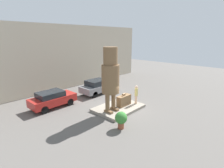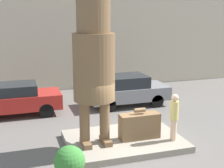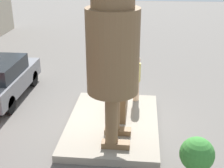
{
  "view_description": "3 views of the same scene",
  "coord_description": "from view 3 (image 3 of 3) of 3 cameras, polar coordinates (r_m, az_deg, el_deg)",
  "views": [
    {
      "loc": [
        -11.11,
        -9.49,
        6.34
      ],
      "look_at": [
        -0.64,
        0.2,
        2.44
      ],
      "focal_mm": 28.0,
      "sensor_mm": 36.0,
      "label": 1
    },
    {
      "loc": [
        -3.75,
        -10.29,
        4.86
      ],
      "look_at": [
        -0.39,
        0.28,
        2.29
      ],
      "focal_mm": 50.0,
      "sensor_mm": 36.0,
      "label": 2
    },
    {
      "loc": [
        -9.13,
        -0.88,
        5.46
      ],
      "look_at": [
        -0.22,
        0.01,
        1.67
      ],
      "focal_mm": 50.0,
      "sensor_mm": 36.0,
      "label": 3
    }
  ],
  "objects": [
    {
      "name": "ground_plane",
      "position": [
        10.67,
        0.16,
        -7.83
      ],
      "size": [
        60.0,
        60.0,
        0.0
      ],
      "primitive_type": "plane",
      "color": "#605B56"
    },
    {
      "name": "pedestal",
      "position": [
        10.61,
        0.16,
        -7.28
      ],
      "size": [
        4.27,
        3.0,
        0.24
      ],
      "color": "gray",
      "rests_on": "ground_plane"
    },
    {
      "name": "statue_figure",
      "position": [
        8.28,
        0.15,
        8.19
      ],
      "size": [
        1.44,
        1.44,
        5.32
      ],
      "color": "brown",
      "rests_on": "pedestal"
    },
    {
      "name": "giant_suitcase",
      "position": [
        10.79,
        1.33,
        -3.11
      ],
      "size": [
        1.51,
        0.53,
        1.17
      ],
      "color": "brown",
      "rests_on": "pedestal"
    },
    {
      "name": "tourist",
      "position": [
        11.61,
        4.51,
        1.32
      ],
      "size": [
        0.3,
        0.3,
        1.75
      ],
      "color": "beige",
      "rests_on": "pedestal"
    },
    {
      "name": "parked_car_grey",
      "position": [
        13.14,
        -19.82,
        0.98
      ],
      "size": [
        4.2,
        1.9,
        1.61
      ],
      "color": "gray",
      "rests_on": "ground_plane"
    },
    {
      "name": "planter_pot",
      "position": [
        8.29,
        15.23,
        -12.65
      ],
      "size": [
        0.88,
        0.88,
        1.25
      ],
      "color": "brown",
      "rests_on": "ground_plane"
    }
  ]
}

